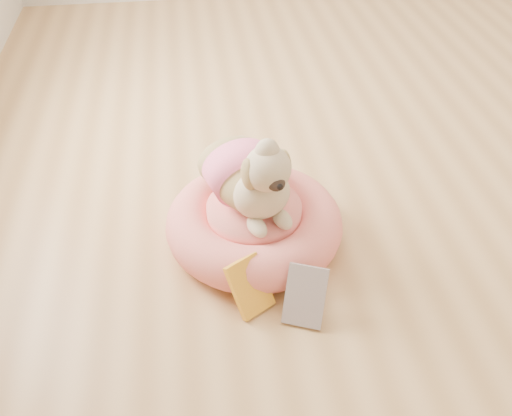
{
  "coord_description": "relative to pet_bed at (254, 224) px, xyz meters",
  "views": [
    {
      "loc": [
        -0.92,
        -1.88,
        1.46
      ],
      "look_at": [
        -0.72,
        -0.38,
        0.2
      ],
      "focal_mm": 40.0,
      "sensor_mm": 36.0,
      "label": 1
    }
  ],
  "objects": [
    {
      "name": "pet_bed",
      "position": [
        0.0,
        0.0,
        0.0
      ],
      "size": [
        0.64,
        0.64,
        0.17
      ],
      "color": "#F55F62",
      "rests_on": "floor"
    },
    {
      "name": "dog",
      "position": [
        -0.01,
        0.02,
        0.26
      ],
      "size": [
        0.45,
        0.55,
        0.35
      ],
      "primitive_type": null,
      "rotation": [
        0.0,
        0.0,
        0.3
      ],
      "color": "olive",
      "rests_on": "pet_bed"
    },
    {
      "name": "book_white",
      "position": [
        0.11,
        -0.37,
        0.01
      ],
      "size": [
        0.16,
        0.16,
        0.17
      ],
      "primitive_type": "cube",
      "rotation": [
        -0.58,
        0.0,
        -0.38
      ],
      "color": "white",
      "rests_on": "floor"
    },
    {
      "name": "book_yellow",
      "position": [
        -0.06,
        -0.31,
        0.01
      ],
      "size": [
        0.17,
        0.17,
        0.17
      ],
      "primitive_type": "cube",
      "rotation": [
        -0.56,
        0.0,
        0.56
      ],
      "color": "yellow",
      "rests_on": "floor"
    },
    {
      "name": "floor",
      "position": [
        0.72,
        0.33,
        -0.08
      ],
      "size": [
        4.5,
        4.5,
        0.0
      ],
      "primitive_type": "plane",
      "color": "#B8844C",
      "rests_on": "ground"
    }
  ]
}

